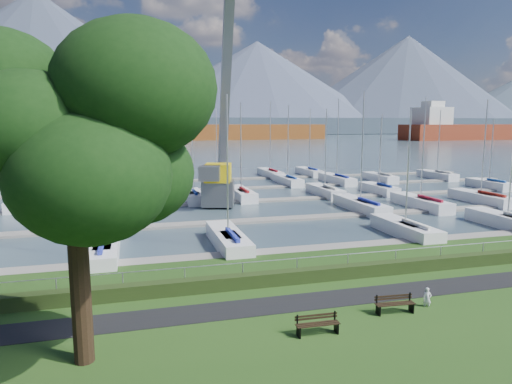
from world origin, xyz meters
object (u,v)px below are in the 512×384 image
object	(u,v)px
bench_left	(317,324)
tree	(75,127)
person	(427,296)
bench_right	(395,304)
crane	(220,152)

from	to	relation	value
bench_left	tree	distance (m)	11.66
bench_left	person	distance (m)	6.10
bench_left	tree	xyz separation A→B (m)	(-8.60, -0.42, 7.86)
bench_right	tree	xyz separation A→B (m)	(-12.73, -1.43, 7.86)
crane	bench_right	bearing A→B (deg)	-70.72
bench_right	crane	bearing A→B (deg)	97.97
crane	tree	bearing A→B (deg)	-93.11
bench_left	bench_right	world-z (taller)	same
tree	crane	xyz separation A→B (m)	(10.70, 31.84, -2.95)
bench_right	crane	size ratio (longest dim) A/B	0.08
tree	crane	size ratio (longest dim) A/B	0.54
tree	bench_left	bearing A→B (deg)	2.79
bench_left	crane	bearing A→B (deg)	87.92
tree	crane	world-z (taller)	crane
bench_left	person	xyz separation A→B (m)	(5.97, 1.25, 0.11)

